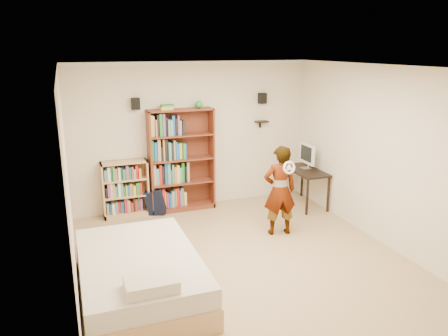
{
  "coord_description": "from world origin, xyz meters",
  "views": [
    {
      "loc": [
        -2.2,
        -5.19,
        2.94
      ],
      "look_at": [
        -0.09,
        0.6,
        1.23
      ],
      "focal_mm": 35.0,
      "sensor_mm": 36.0,
      "label": 1
    }
  ],
  "objects_px": {
    "low_bookshelf": "(125,189)",
    "tall_bookshelf": "(182,160)",
    "computer_desk": "(304,187)",
    "daybed": "(139,270)",
    "person": "(280,191)"
  },
  "relations": [
    {
      "from": "low_bookshelf",
      "to": "computer_desk",
      "type": "bearing_deg",
      "value": -10.48
    },
    {
      "from": "low_bookshelf",
      "to": "daybed",
      "type": "relative_size",
      "value": 0.47
    },
    {
      "from": "computer_desk",
      "to": "daybed",
      "type": "relative_size",
      "value": 0.48
    },
    {
      "from": "tall_bookshelf",
      "to": "daybed",
      "type": "distance_m",
      "value": 3.0
    },
    {
      "from": "computer_desk",
      "to": "person",
      "type": "bearing_deg",
      "value": -136.02
    },
    {
      "from": "tall_bookshelf",
      "to": "low_bookshelf",
      "type": "bearing_deg",
      "value": 178.77
    },
    {
      "from": "daybed",
      "to": "person",
      "type": "height_order",
      "value": "person"
    },
    {
      "from": "low_bookshelf",
      "to": "tall_bookshelf",
      "type": "bearing_deg",
      "value": -1.23
    },
    {
      "from": "low_bookshelf",
      "to": "computer_desk",
      "type": "relative_size",
      "value": 0.98
    },
    {
      "from": "computer_desk",
      "to": "tall_bookshelf",
      "type": "bearing_deg",
      "value": 165.42
    },
    {
      "from": "tall_bookshelf",
      "to": "person",
      "type": "distance_m",
      "value": 2.02
    },
    {
      "from": "tall_bookshelf",
      "to": "person",
      "type": "xyz_separation_m",
      "value": [
        1.18,
        -1.62,
        -0.21
      ]
    },
    {
      "from": "computer_desk",
      "to": "daybed",
      "type": "height_order",
      "value": "computer_desk"
    },
    {
      "from": "tall_bookshelf",
      "to": "low_bookshelf",
      "type": "distance_m",
      "value": 1.13
    },
    {
      "from": "low_bookshelf",
      "to": "daybed",
      "type": "bearing_deg",
      "value": -94.41
    }
  ]
}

